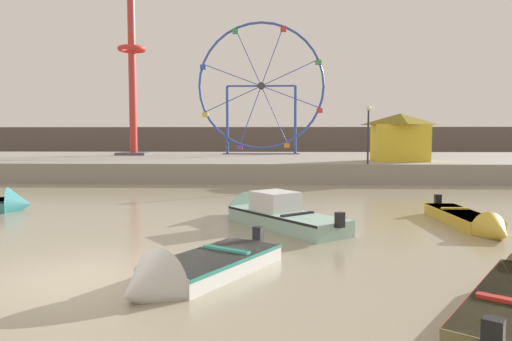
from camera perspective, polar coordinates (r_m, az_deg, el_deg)
name	(u,v)px	position (r m, az deg, el deg)	size (l,w,h in m)	color
ground_plane	(80,278)	(10.59, -21.18, -12.46)	(240.00, 240.00, 0.00)	gray
quay_promenade	(227,163)	(40.72, -3.64, 0.91)	(110.00, 23.68, 1.28)	gray
distant_town_skyline	(245,142)	(66.08, -1.43, 3.54)	(140.00, 3.00, 4.40)	#564C47
motorboat_mustard_yellow	(472,222)	(16.57, 25.46, -5.80)	(1.19, 5.30, 1.06)	gold
motorboat_pale_grey	(188,273)	(9.66, -8.58, -12.55)	(3.41, 4.39, 1.38)	silver
motorboat_seafoam	(267,213)	(15.86, 1.33, -5.35)	(4.79, 5.51, 1.62)	#93BCAD
ferris_wheel_blue_frame	(261,88)	(45.72, 0.67, 10.29)	(12.55, 1.20, 13.03)	#334CA8
drop_tower_red_tower	(132,75)	(45.27, -15.25, 11.47)	(2.80, 2.80, 16.01)	#BC332D
carnival_booth_yellow_awning	(400,136)	(33.90, 17.58, 4.10)	(4.06, 3.05, 3.37)	yellow
promenade_lamp_near	(368,126)	(29.67, 13.90, 5.48)	(0.32, 0.32, 3.68)	#2D2D33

